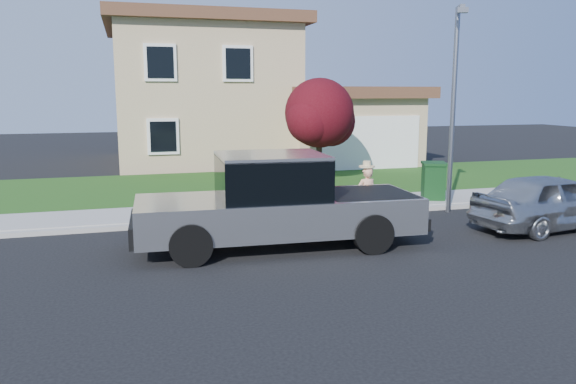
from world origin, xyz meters
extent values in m
plane|color=black|center=(0.00, 0.00, 0.00)|extent=(80.00, 80.00, 0.00)
cube|color=gray|center=(1.00, 2.90, 0.06)|extent=(40.00, 0.20, 0.12)
cube|color=gray|center=(1.00, 4.00, 0.07)|extent=(40.00, 2.00, 0.15)
cube|color=#154614|center=(1.00, 8.50, 0.05)|extent=(40.00, 7.00, 0.10)
cube|color=tan|center=(0.00, 17.00, 3.20)|extent=(8.00, 9.00, 6.40)
cube|color=tan|center=(6.50, 14.00, 1.60)|extent=(5.50, 6.00, 3.20)
cube|color=white|center=(6.50, 10.98, 1.25)|extent=(4.60, 0.12, 2.30)
cube|color=#4C2D1E|center=(0.00, 17.00, 6.60)|extent=(8.80, 9.80, 0.50)
cube|color=#4C2D1E|center=(6.50, 14.00, 3.40)|extent=(6.20, 6.80, 0.50)
cube|color=white|center=(-2.20, 12.45, 4.60)|extent=(1.30, 0.10, 1.50)
cube|color=white|center=(1.00, 12.45, 4.60)|extent=(1.30, 0.10, 1.50)
cube|color=black|center=(-2.20, 12.45, 1.60)|extent=(1.30, 0.10, 1.50)
cylinder|color=black|center=(-2.54, -0.56, 0.43)|extent=(0.88, 0.36, 0.86)
cylinder|color=black|center=(-2.45, 1.43, 0.43)|extent=(0.88, 0.36, 0.86)
cylinder|color=black|center=(1.29, -0.74, 0.43)|extent=(0.88, 0.36, 0.86)
cylinder|color=black|center=(1.38, 1.25, 0.43)|extent=(0.88, 0.36, 0.86)
cube|color=#AEB1B6|center=(-0.50, 0.34, 0.75)|extent=(6.26, 2.45, 0.78)
cube|color=black|center=(-0.66, 0.35, 1.57)|extent=(2.36, 2.12, 0.92)
cube|color=#AEB1B6|center=(-0.66, 0.35, 2.04)|extent=(2.36, 2.12, 0.09)
cube|color=black|center=(1.55, 0.24, 1.11)|extent=(2.03, 1.93, 0.06)
cube|color=black|center=(-3.61, 0.49, 0.59)|extent=(0.23, 2.06, 0.43)
cube|color=black|center=(2.61, 0.19, 0.54)|extent=(0.23, 2.06, 0.27)
cube|color=black|center=(-1.47, 1.55, 1.46)|extent=(0.14, 0.24, 0.19)
imported|color=#E0A17B|center=(2.22, 1.73, 0.76)|extent=(0.60, 0.43, 1.52)
cylinder|color=#D1BA86|center=(2.22, 1.73, 1.54)|extent=(0.41, 0.41, 0.04)
cylinder|color=#D1BA86|center=(2.22, 1.73, 1.60)|extent=(0.20, 0.20, 0.14)
imported|color=#A5A8AC|center=(6.50, 0.03, 0.72)|extent=(4.39, 2.22, 1.43)
cylinder|color=black|center=(3.10, 7.97, 0.97)|extent=(0.22, 0.22, 1.75)
sphere|color=#430E14|center=(3.10, 7.97, 2.67)|extent=(2.51, 2.51, 2.51)
sphere|color=#430E14|center=(3.65, 8.29, 2.34)|extent=(1.86, 1.86, 1.86)
sphere|color=#430E14|center=(2.66, 7.64, 2.45)|extent=(1.75, 1.75, 1.75)
cube|color=#0E3413|center=(5.38, 3.77, 0.68)|extent=(0.86, 0.92, 1.06)
cube|color=#0E3413|center=(5.38, 3.77, 1.25)|extent=(0.94, 1.00, 0.08)
cylinder|color=slate|center=(5.16, 2.54, 2.81)|extent=(0.13, 0.13, 5.61)
cube|color=slate|center=(5.06, 2.28, 5.61)|extent=(0.35, 0.62, 0.13)
cube|color=slate|center=(4.96, 2.02, 5.52)|extent=(0.33, 0.29, 0.13)
camera|label=1|loc=(-3.66, -11.40, 3.40)|focal=35.00mm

